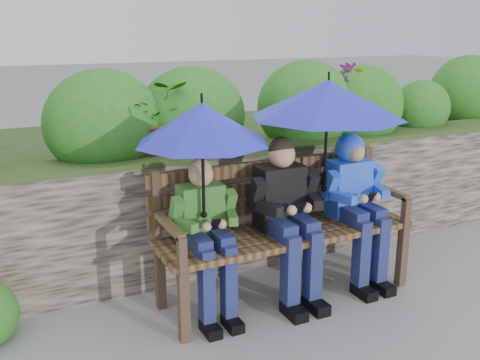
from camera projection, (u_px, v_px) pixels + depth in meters
name	position (u px, v px, depth m)	size (l,w,h in m)	color
ground	(246.00, 307.00, 3.93)	(60.00, 60.00, 0.00)	gray
garden_backdrop	(170.00, 174.00, 5.12)	(8.00, 2.88, 1.75)	#2E2C26
park_bench	(281.00, 220.00, 4.02)	(1.96, 0.57, 1.03)	#4A3425
boy_left	(206.00, 229.00, 3.65)	(0.46, 0.53, 1.13)	#24651B
boy_middle	(287.00, 211.00, 3.90)	(0.53, 0.61, 1.22)	black
boy_right	(355.00, 195.00, 4.18)	(0.50, 0.61, 1.19)	blue
umbrella_left	(202.00, 124.00, 3.42)	(0.89, 0.89, 0.83)	#1F25D5
umbrella_right	(328.00, 99.00, 3.91)	(1.16, 1.16, 0.91)	#1F25D5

